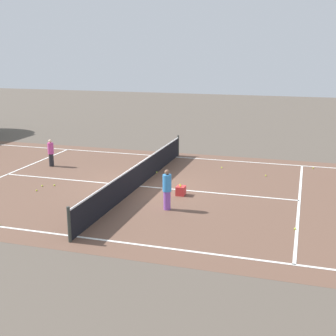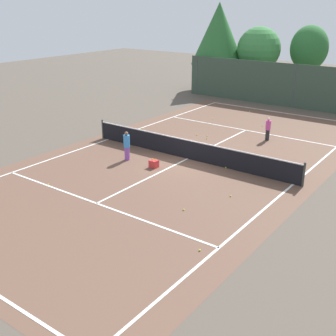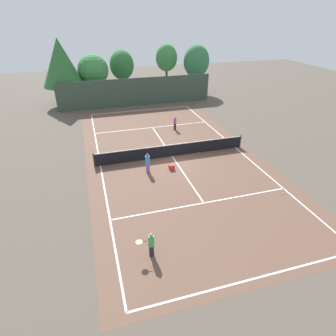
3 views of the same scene
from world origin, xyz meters
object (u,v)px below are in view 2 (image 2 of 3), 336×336
at_px(tennis_ball_0, 197,135).
at_px(tennis_ball_9, 207,136).
at_px(player_0, 268,129).
at_px(tennis_ball_5, 200,250).
at_px(player_2, 127,145).
at_px(tennis_ball_10, 207,138).
at_px(tennis_ball_1, 230,196).
at_px(tennis_ball_3, 48,184).
at_px(tennis_ball_2, 263,126).
at_px(tennis_ball_8, 141,128).
at_px(tennis_ball_4, 184,210).
at_px(tennis_ball_6, 250,112).
at_px(tennis_ball_7, 212,119).
at_px(tennis_ball_11, 226,168).
at_px(ball_crate, 154,164).

height_order(tennis_ball_0, tennis_ball_9, same).
distance_m(player_0, tennis_ball_5, 12.61).
relative_size(player_2, tennis_ball_10, 22.17).
height_order(player_0, player_2, player_2).
xyz_separation_m(tennis_ball_0, tennis_ball_1, (5.76, -6.45, 0.00)).
height_order(player_2, tennis_ball_10, player_2).
height_order(player_2, tennis_ball_3, player_2).
xyz_separation_m(tennis_ball_2, tennis_ball_3, (-3.45, -14.21, 0.00)).
bearing_deg(tennis_ball_8, tennis_ball_10, 7.46).
height_order(tennis_ball_2, tennis_ball_8, same).
xyz_separation_m(player_0, tennis_ball_10, (-2.90, -1.85, -0.64)).
bearing_deg(tennis_ball_4, tennis_ball_6, 107.68).
distance_m(tennis_ball_0, tennis_ball_3, 10.13).
xyz_separation_m(tennis_ball_2, tennis_ball_5, (4.64, -14.79, 0.00)).
height_order(tennis_ball_0, tennis_ball_8, same).
xyz_separation_m(tennis_ball_4, tennis_ball_8, (-8.48, 7.72, 0.00)).
bearing_deg(player_2, player_0, 59.28).
bearing_deg(tennis_ball_5, tennis_ball_9, 120.38).
relative_size(tennis_ball_7, tennis_ball_9, 1.00).
bearing_deg(tennis_ball_10, player_2, -104.43).
bearing_deg(tennis_ball_1, tennis_ball_2, 108.05).
height_order(player_0, tennis_ball_5, player_0).
distance_m(tennis_ball_1, tennis_ball_10, 7.87).
height_order(tennis_ball_0, tennis_ball_6, same).
relative_size(tennis_ball_1, tennis_ball_6, 1.00).
distance_m(tennis_ball_6, tennis_ball_8, 8.71).
bearing_deg(tennis_ball_8, tennis_ball_6, 66.49).
bearing_deg(tennis_ball_3, tennis_ball_0, 83.49).
distance_m(tennis_ball_2, tennis_ball_8, 7.72).
height_order(tennis_ball_5, tennis_ball_10, same).
bearing_deg(tennis_ball_3, tennis_ball_11, 50.66).
height_order(player_2, tennis_ball_2, player_2).
relative_size(player_2, ball_crate, 3.43).
xyz_separation_m(player_0, tennis_ball_0, (-3.75, -1.55, -0.64)).
relative_size(tennis_ball_1, tennis_ball_7, 1.00).
bearing_deg(tennis_ball_0, tennis_ball_8, -166.10).
distance_m(tennis_ball_0, tennis_ball_6, 7.11).
height_order(tennis_ball_1, tennis_ball_8, same).
height_order(tennis_ball_3, tennis_ball_4, same).
distance_m(tennis_ball_1, tennis_ball_4, 2.30).
distance_m(player_2, tennis_ball_9, 5.93).
bearing_deg(tennis_ball_9, ball_crate, -84.34).
bearing_deg(tennis_ball_4, tennis_ball_1, 68.80).
bearing_deg(tennis_ball_1, tennis_ball_11, 122.55).
relative_size(tennis_ball_7, tennis_ball_10, 1.00).
distance_m(tennis_ball_3, tennis_ball_5, 8.11).
distance_m(player_2, tennis_ball_6, 12.77).
bearing_deg(tennis_ball_4, tennis_ball_5, -45.36).
xyz_separation_m(ball_crate, tennis_ball_0, (-1.20, 5.67, -0.15)).
distance_m(player_2, tennis_ball_7, 9.49).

